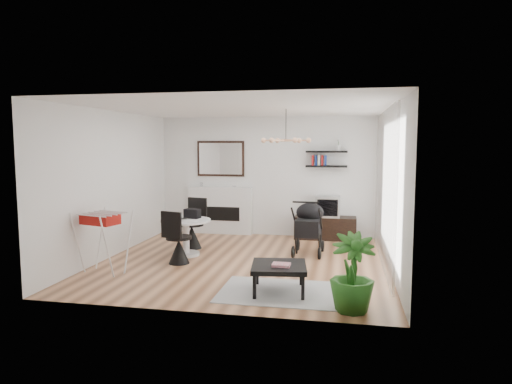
% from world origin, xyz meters
% --- Properties ---
extents(floor, '(5.00, 5.00, 0.00)m').
position_xyz_m(floor, '(0.00, 0.00, 0.00)').
color(floor, brown).
rests_on(floor, ground).
extents(ceiling, '(5.00, 5.00, 0.00)m').
position_xyz_m(ceiling, '(0.00, 0.00, 2.70)').
color(ceiling, white).
rests_on(ceiling, wall_back).
extents(wall_back, '(5.00, 0.00, 5.00)m').
position_xyz_m(wall_back, '(0.00, 2.50, 1.35)').
color(wall_back, white).
rests_on(wall_back, floor).
extents(wall_left, '(0.00, 5.00, 5.00)m').
position_xyz_m(wall_left, '(-2.50, 0.00, 1.35)').
color(wall_left, white).
rests_on(wall_left, floor).
extents(wall_right, '(0.00, 5.00, 5.00)m').
position_xyz_m(wall_right, '(2.50, 0.00, 1.35)').
color(wall_right, white).
rests_on(wall_right, floor).
extents(sheer_curtain, '(0.04, 3.60, 2.60)m').
position_xyz_m(sheer_curtain, '(2.40, 0.20, 1.35)').
color(sheer_curtain, white).
rests_on(sheer_curtain, wall_right).
extents(fireplace, '(1.50, 0.17, 2.16)m').
position_xyz_m(fireplace, '(-1.10, 2.42, 0.69)').
color(fireplace, white).
rests_on(fireplace, floor).
extents(shelf_lower, '(0.90, 0.25, 0.04)m').
position_xyz_m(shelf_lower, '(1.33, 2.37, 1.60)').
color(shelf_lower, black).
rests_on(shelf_lower, wall_back).
extents(shelf_upper, '(0.90, 0.25, 0.04)m').
position_xyz_m(shelf_upper, '(1.33, 2.37, 1.92)').
color(shelf_upper, black).
rests_on(shelf_upper, wall_back).
extents(pendant_lamp, '(0.90, 0.90, 0.10)m').
position_xyz_m(pendant_lamp, '(0.70, 0.30, 2.15)').
color(pendant_lamp, tan).
rests_on(pendant_lamp, ceiling).
extents(tv_console, '(1.33, 0.47, 0.50)m').
position_xyz_m(tv_console, '(1.33, 2.26, 0.25)').
color(tv_console, black).
rests_on(tv_console, floor).
extents(crt_tv, '(0.52, 0.45, 0.45)m').
position_xyz_m(crt_tv, '(1.38, 2.25, 0.73)').
color(crt_tv, '#B8B8BA').
rests_on(crt_tv, tv_console).
extents(dining_table, '(0.93, 0.93, 0.68)m').
position_xyz_m(dining_table, '(-1.17, 0.26, 0.45)').
color(dining_table, white).
rests_on(dining_table, floor).
extents(laptop, '(0.32, 0.22, 0.02)m').
position_xyz_m(laptop, '(-1.29, 0.20, 0.69)').
color(laptop, black).
rests_on(laptop, dining_table).
extents(black_bag, '(0.32, 0.23, 0.18)m').
position_xyz_m(black_bag, '(-1.10, 0.45, 0.77)').
color(black_bag, black).
rests_on(black_bag, dining_table).
extents(newspaper, '(0.32, 0.28, 0.01)m').
position_xyz_m(newspaper, '(-1.04, 0.12, 0.69)').
color(newspaper, silver).
rests_on(newspaper, dining_table).
extents(drinking_glass, '(0.06, 0.06, 0.10)m').
position_xyz_m(drinking_glass, '(-1.45, 0.42, 0.73)').
color(drinking_glass, white).
rests_on(drinking_glass, dining_table).
extents(chair_far, '(0.51, 0.52, 1.00)m').
position_xyz_m(chair_far, '(-1.25, 0.86, 0.32)').
color(chair_far, black).
rests_on(chair_far, floor).
extents(chair_near, '(0.48, 0.50, 0.94)m').
position_xyz_m(chair_near, '(-1.10, -0.34, 0.30)').
color(chair_near, black).
rests_on(chair_near, floor).
extents(drying_rack, '(0.80, 0.77, 1.00)m').
position_xyz_m(drying_rack, '(-2.08, -1.11, 0.52)').
color(drying_rack, white).
rests_on(drying_rack, floor).
extents(stroller, '(0.58, 0.91, 1.08)m').
position_xyz_m(stroller, '(1.08, 0.85, 0.46)').
color(stroller, black).
rests_on(stroller, floor).
extents(rug, '(1.70, 1.23, 0.01)m').
position_xyz_m(rug, '(0.87, -1.54, 0.01)').
color(rug, '#ACACAC').
rests_on(rug, floor).
extents(coffee_table, '(0.85, 0.85, 0.39)m').
position_xyz_m(coffee_table, '(0.85, -1.54, 0.36)').
color(coffee_table, black).
rests_on(coffee_table, rug).
extents(magazines, '(0.25, 0.20, 0.04)m').
position_xyz_m(magazines, '(0.89, -1.62, 0.42)').
color(magazines, '#CC334C').
rests_on(magazines, coffee_table).
extents(potted_plant, '(0.65, 0.65, 0.99)m').
position_xyz_m(potted_plant, '(1.85, -2.09, 0.49)').
color(potted_plant, '#25621C').
rests_on(potted_plant, floor).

